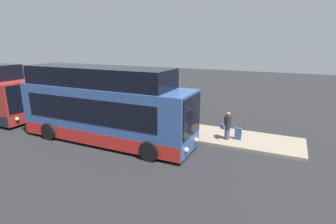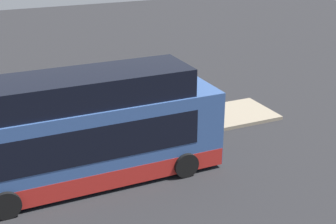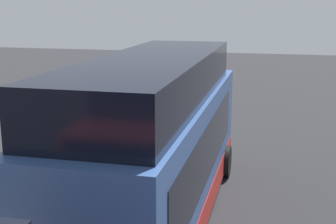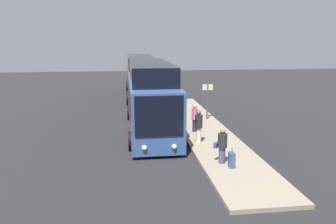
# 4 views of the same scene
# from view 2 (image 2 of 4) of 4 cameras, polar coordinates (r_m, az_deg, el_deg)

# --- Properties ---
(ground) EXTENTS (80.00, 80.00, 0.00)m
(ground) POSITION_cam_2_polar(r_m,az_deg,el_deg) (18.20, -8.90, -7.81)
(ground) COLOR #232326
(platform) EXTENTS (20.00, 2.91, 0.17)m
(platform) POSITION_cam_2_polar(r_m,az_deg,el_deg) (20.81, -11.26, -3.74)
(platform) COLOR gray
(platform) RESTS_ON ground
(bus_lead) EXTENTS (10.21, 2.84, 4.16)m
(bus_lead) POSITION_cam_2_polar(r_m,az_deg,el_deg) (17.19, -10.21, -2.82)
(bus_lead) COLOR #33518C
(bus_lead) RESTS_ON ground
(passenger_boarding) EXTENTS (0.46, 0.46, 1.66)m
(passenger_boarding) POSITION_cam_2_polar(r_m,az_deg,el_deg) (19.98, -8.61, -1.55)
(passenger_boarding) COLOR #2D2D33
(passenger_boarding) RESTS_ON platform
(passenger_waiting) EXTENTS (0.51, 0.51, 1.75)m
(passenger_waiting) POSITION_cam_2_polar(r_m,az_deg,el_deg) (20.37, -2.86, -0.72)
(passenger_waiting) COLOR silver
(passenger_waiting) RESTS_ON platform
(passenger_with_bags) EXTENTS (0.65, 0.66, 1.58)m
(passenger_with_bags) POSITION_cam_2_polar(r_m,az_deg,el_deg) (21.91, 4.16, 0.63)
(passenger_with_bags) COLOR #4C476B
(passenger_with_bags) RESTS_ON platform
(suitcase) EXTENTS (0.36, 0.21, 0.90)m
(suitcase) POSITION_cam_2_polar(r_m,az_deg,el_deg) (22.58, 5.07, -0.12)
(suitcase) COLOR #334C7F
(suitcase) RESTS_ON platform
(sign_post) EXTENTS (0.10, 0.72, 2.44)m
(sign_post) POSITION_cam_2_polar(r_m,az_deg,el_deg) (20.63, -17.79, 0.25)
(sign_post) COLOR #4C4C51
(sign_post) RESTS_ON platform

